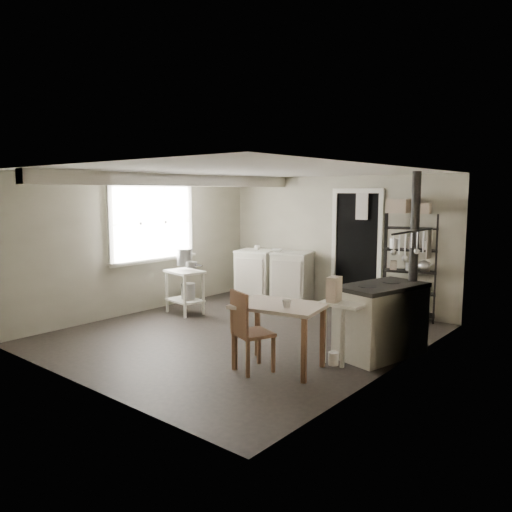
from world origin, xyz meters
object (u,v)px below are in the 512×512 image
Objects in this scene: stockpot at (184,257)px; work_table at (279,336)px; chair at (253,329)px; base_cabinets at (274,277)px; prep_table at (185,290)px; shelf_rack at (410,261)px; stove at (381,321)px; flour_sack at (392,306)px.

stockpot is 3.14m from work_table.
base_cabinets is at bearing 144.78° from chair.
base_cabinets is 3.62m from chair.
base_cabinets is at bearing 70.55° from prep_table.
chair is (-0.18, -0.24, 0.10)m from work_table.
base_cabinets is 3.53m from work_table.
shelf_rack reaches higher than stove.
shelf_rack is at bearing 52.94° from flour_sack.
stove is at bearing 59.58° from work_table.
base_cabinets is at bearing -177.95° from flour_sack.
prep_table is 0.55m from stockpot.
stove is 1.14× the size of work_table.
chair is 3.10m from flour_sack.
chair is (2.68, -1.40, -0.45)m from stockpot.
stockpot reaches higher than flour_sack.
base_cabinets reaches higher than stove.
stockpot is 0.17× the size of shelf_rack.
chair is (-0.87, -1.42, 0.04)m from stove.
prep_table is 3.49m from stove.
work_table is 0.32m from chair.
chair reaches higher than base_cabinets.
work_table is at bearing -21.41° from prep_table.
work_table is at bearing 73.98° from chair.
chair is 1.78× the size of flour_sack.
flour_sack is at bearing 105.97° from chair.
work_table is (-0.69, -1.18, -0.06)m from stove.
stockpot reaches higher than prep_table.
shelf_rack reaches higher than prep_table.
shelf_rack is (2.46, 0.31, 0.49)m from base_cabinets.
stove is 1.37m from work_table.
shelf_rack reaches higher than flour_sack.
flour_sack is (2.28, 0.08, -0.22)m from base_cabinets.
flour_sack is at bearing 88.40° from work_table.
stockpot is 3.06m from chair.
shelf_rack is at bearing 85.27° from work_table.
stove reaches higher than flour_sack.
stockpot reaches higher than stove.
stockpot reaches higher than work_table.
work_table is at bearing -91.60° from flour_sack.
stove is 1.22× the size of chair.
flour_sack is at bearing -13.38° from base_cabinets.
shelf_rack reaches higher than work_table.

